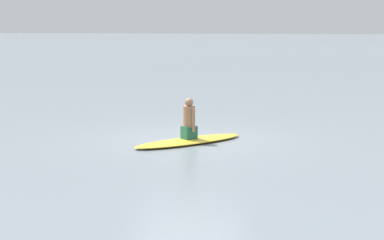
% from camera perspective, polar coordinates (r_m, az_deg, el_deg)
% --- Properties ---
extents(ground_plane, '(400.00, 400.00, 0.00)m').
position_cam_1_polar(ground_plane, '(14.73, -0.42, -1.73)').
color(ground_plane, gray).
extents(surfboard, '(2.30, 2.78, 0.10)m').
position_cam_1_polar(surfboard, '(14.25, -0.27, -1.87)').
color(surfboard, gold).
rests_on(surfboard, ground).
extents(person_paddler, '(0.38, 0.39, 0.92)m').
position_cam_1_polar(person_paddler, '(14.18, -0.27, -0.03)').
color(person_paddler, '#26664C').
rests_on(person_paddler, surfboard).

